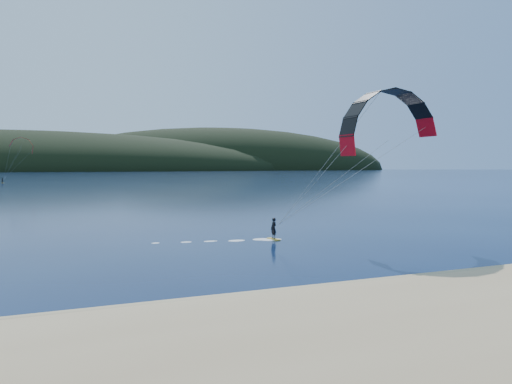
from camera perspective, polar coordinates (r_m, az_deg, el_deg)
ground at (r=20.51m, az=1.90°, el=-15.68°), size 1800.00×1800.00×0.00m
wet_sand at (r=24.49m, az=-2.53°, el=-12.44°), size 220.00×2.50×0.10m
headland at (r=763.08m, az=-21.71°, el=2.29°), size 1200.00×310.00×140.00m
kitesurfer_near at (r=44.06m, az=14.64°, el=5.55°), size 24.04×7.95×12.90m
kitesurfer_far at (r=208.51m, az=-25.56°, el=4.54°), size 12.33×8.61×16.94m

